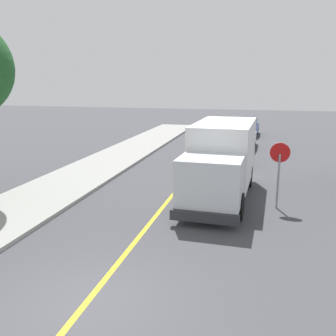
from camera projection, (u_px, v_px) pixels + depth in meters
name	position (u px, v px, depth m)	size (l,w,h in m)	color
ground_plane	(86.00, 303.00, 8.61)	(120.00, 120.00, 0.00)	#424247
centre_line_yellow	(179.00, 186.00, 18.06)	(0.16, 56.00, 0.01)	gold
box_truck	(222.00, 157.00, 16.11)	(2.66, 7.26, 3.20)	white
parked_car_near	(234.00, 150.00, 23.12)	(1.94, 4.46, 1.67)	silver
parked_car_mid	(242.00, 137.00, 28.27)	(1.98, 4.47, 1.67)	#B7B7BC
parked_car_far	(248.00, 127.00, 34.68)	(1.99, 4.48, 1.67)	#2D4793
stop_sign	(279.00, 163.00, 14.63)	(0.80, 0.10, 2.65)	gray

